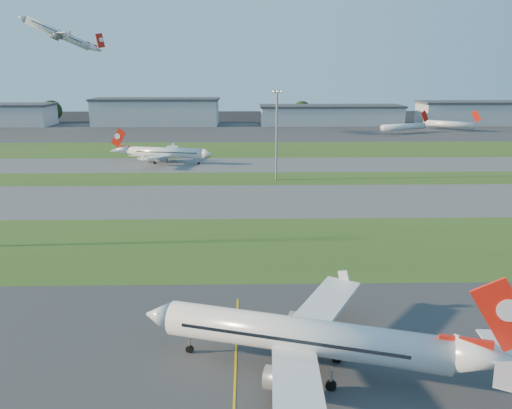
{
  "coord_description": "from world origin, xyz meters",
  "views": [
    {
      "loc": [
        6.31,
        -34.52,
        31.64
      ],
      "look_at": [
        8.08,
        55.38,
        7.0
      ],
      "focal_mm": 35.0,
      "sensor_mm": 36.0,
      "label": 1
    }
  ],
  "objects_px": {
    "light_mast_centre": "(277,129)",
    "airliner_taxiing": "(165,153)",
    "mini_jet_near": "(404,127)",
    "airliner_parked": "(306,337)",
    "mini_jet_far": "(449,124)"
  },
  "relations": [
    {
      "from": "mini_jet_near",
      "to": "airliner_taxiing",
      "type": "bearing_deg",
      "value": -165.56
    },
    {
      "from": "airliner_parked",
      "to": "mini_jet_near",
      "type": "bearing_deg",
      "value": 86.85
    },
    {
      "from": "airliner_taxiing",
      "to": "light_mast_centre",
      "type": "distance_m",
      "value": 47.06
    },
    {
      "from": "mini_jet_near",
      "to": "light_mast_centre",
      "type": "distance_m",
      "value": 128.64
    },
    {
      "from": "light_mast_centre",
      "to": "airliner_taxiing",
      "type": "bearing_deg",
      "value": 143.25
    },
    {
      "from": "airliner_parked",
      "to": "mini_jet_near",
      "type": "height_order",
      "value": "airliner_parked"
    },
    {
      "from": "mini_jet_near",
      "to": "airliner_parked",
      "type": "bearing_deg",
      "value": -132.05
    },
    {
      "from": "airliner_parked",
      "to": "light_mast_centre",
      "type": "height_order",
      "value": "light_mast_centre"
    },
    {
      "from": "mini_jet_far",
      "to": "airliner_taxiing",
      "type": "bearing_deg",
      "value": -110.9
    },
    {
      "from": "airliner_parked",
      "to": "mini_jet_far",
      "type": "height_order",
      "value": "airliner_parked"
    },
    {
      "from": "airliner_taxiing",
      "to": "mini_jet_near",
      "type": "height_order",
      "value": "airliner_taxiing"
    },
    {
      "from": "mini_jet_far",
      "to": "light_mast_centre",
      "type": "distance_m",
      "value": 155.18
    },
    {
      "from": "airliner_parked",
      "to": "light_mast_centre",
      "type": "bearing_deg",
      "value": 105.14
    },
    {
      "from": "airliner_taxiing",
      "to": "light_mast_centre",
      "type": "height_order",
      "value": "light_mast_centre"
    },
    {
      "from": "mini_jet_near",
      "to": "light_mast_centre",
      "type": "height_order",
      "value": "light_mast_centre"
    }
  ]
}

